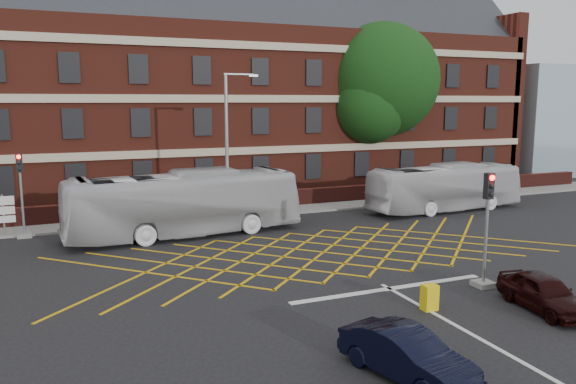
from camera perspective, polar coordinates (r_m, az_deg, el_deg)
name	(u,v)px	position (r m, az deg, el deg)	size (l,w,h in m)	color
ground	(344,264)	(24.18, 5.74, -7.27)	(120.00, 120.00, 0.00)	black
victorian_building	(212,88)	(43.86, -7.77, 10.44)	(51.00, 12.17, 20.40)	maroon
boundary_wall	(247,201)	(35.72, -4.17, -0.95)	(56.00, 0.50, 1.10)	#471713
far_pavement	(252,212)	(34.88, -3.64, -2.01)	(60.00, 3.00, 0.12)	slate
glass_block	(549,120)	(61.22, 25.01, 6.65)	(14.00, 10.00, 10.00)	#99B2BF
box_junction_hatching	(324,252)	(25.88, 3.63, -6.11)	(11.50, 0.12, 0.02)	#CC990C
stop_line	(390,289)	(21.31, 10.27, -9.64)	(8.00, 0.30, 0.02)	silver
centre_line	(525,364)	(16.65, 22.95, -15.79)	(0.15, 14.00, 0.02)	silver
bus_left	(185,203)	(29.14, -10.47, -1.16)	(2.81, 12.00, 3.34)	silver
bus_right	(445,188)	(36.60, 15.68, 0.44)	(2.47, 10.55, 2.94)	silver
car_navy	(407,354)	(14.84, 11.96, -15.82)	(1.30, 3.73, 1.23)	black
car_maroon	(544,292)	(20.61, 24.56, -9.27)	(1.43, 3.56, 1.21)	black
deciduous_tree	(382,88)	(43.86, 9.49, 10.37)	(8.63, 8.63, 12.73)	black
traffic_light_near	(486,241)	(21.98, 19.45, -4.68)	(0.70, 0.70, 4.27)	slate
traffic_light_far	(22,203)	(31.25, -25.38, -1.03)	(0.70, 0.70, 4.27)	slate
street_lamp	(229,178)	(30.13, -6.05, 1.45)	(2.25, 1.00, 8.28)	slate
direction_signs	(3,211)	(31.67, -26.98, -1.73)	(1.10, 0.16, 2.20)	gray
utility_cabinet	(429,297)	(19.44, 14.18, -10.34)	(0.49, 0.39, 0.86)	yellow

